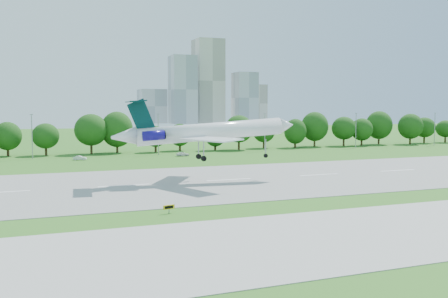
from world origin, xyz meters
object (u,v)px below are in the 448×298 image
Objects in this scene: taxi_sign_left at (169,207)px; service_vehicle_a at (80,158)px; airliner at (202,132)px; service_vehicle_b at (183,154)px.

service_vehicle_a reaches higher than taxi_sign_left.
taxi_sign_left is (-13.07, -25.62, -8.58)m from airliner.
service_vehicle_b is at bearing 59.70° from taxi_sign_left.
taxi_sign_left is 0.47× the size of service_vehicle_a.
taxi_sign_left is 74.89m from service_vehicle_a.
airliner reaches higher than service_vehicle_a.
airliner is 9.43× the size of service_vehicle_b.
service_vehicle_b is at bearing 82.38° from airliner.
taxi_sign_left is at bearing 160.25° from service_vehicle_b.
airliner is 30.01m from taxi_sign_left.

